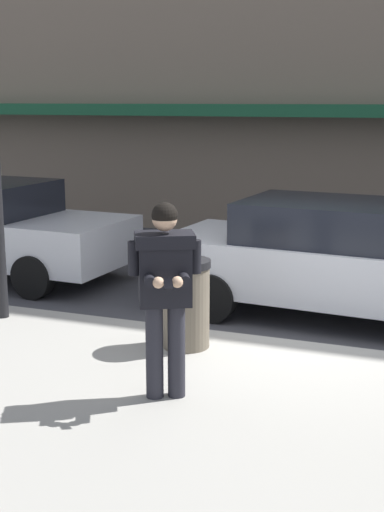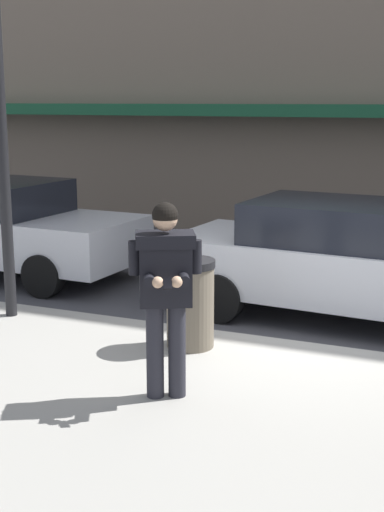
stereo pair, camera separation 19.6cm
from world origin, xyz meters
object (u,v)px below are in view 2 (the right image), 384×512
at_px(man_texting_on_phone, 165,279).
at_px(trash_bin, 190,303).
at_px(parked_sedan_near, 3,227).
at_px(parked_sedan_mid, 343,260).

xyz_separation_m(man_texting_on_phone, trash_bin, (-0.33, 1.34, -0.62)).
distance_m(parked_sedan_near, trash_bin, 4.95).
height_order(parked_sedan_near, parked_sedan_mid, same).
height_order(parked_sedan_mid, trash_bin, parked_sedan_mid).
height_order(parked_sedan_near, man_texting_on_phone, man_texting_on_phone).
relative_size(parked_sedan_near, parked_sedan_mid, 0.99).
relative_size(parked_sedan_near, trash_bin, 4.69).
xyz_separation_m(parked_sedan_mid, man_texting_on_phone, (-0.91, -3.46, 0.46)).
relative_size(parked_sedan_near, man_texting_on_phone, 2.54).
bearing_deg(man_texting_on_phone, trash_bin, 103.90).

